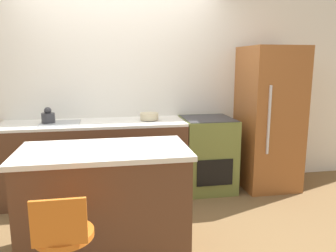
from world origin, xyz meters
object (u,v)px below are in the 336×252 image
kettle (48,117)px  mixing_bowl (149,116)px  refrigerator (268,118)px  oven_range (207,154)px

kettle → mixing_bowl: kettle is taller
refrigerator → kettle: refrigerator is taller
oven_range → mixing_bowl: (-0.73, 0.02, 0.50)m
oven_range → mixing_bowl: 0.89m
kettle → mixing_bowl: bearing=0.0°
kettle → mixing_bowl: 1.17m
kettle → mixing_bowl: (1.17, 0.00, -0.03)m
oven_range → mixing_bowl: size_ratio=4.17×
mixing_bowl → refrigerator: bearing=-1.7°
kettle → mixing_bowl: size_ratio=0.82×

